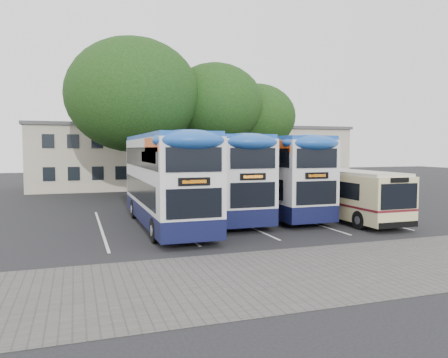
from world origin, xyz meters
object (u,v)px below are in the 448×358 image
object	(u,v)px
bus_dd_mid	(216,173)
bus_single	(341,191)
bus_dd_left	(166,176)
tree_mid	(215,105)
bus_dd_right	(269,172)
tree_right	(257,117)
lamp_post	(278,136)
tree_left	(133,95)

from	to	relation	value
bus_dd_mid	bus_single	size ratio (longest dim) A/B	1.20
bus_dd_left	tree_mid	bearing A→B (deg)	62.55
bus_dd_mid	bus_dd_left	bearing A→B (deg)	-146.87
bus_dd_right	tree_right	bearing A→B (deg)	70.04
lamp_post	bus_dd_left	distance (m)	20.88
tree_left	bus_dd_right	bearing A→B (deg)	-57.16
bus_dd_left	bus_dd_right	xyz separation A→B (m)	(6.56, 2.14, -0.03)
bus_dd_left	bus_dd_mid	distance (m)	3.93
bus_dd_mid	lamp_post	bearing A→B (deg)	52.39
bus_dd_mid	bus_dd_right	size ratio (longest dim) A/B	1.01
tree_right	bus_dd_right	bearing A→B (deg)	-109.96
tree_left	bus_dd_left	xyz separation A→B (m)	(-0.03, -12.27, -5.36)
tree_left	bus_dd_right	xyz separation A→B (m)	(6.54, -10.13, -5.39)
tree_left	tree_right	xyz separation A→B (m)	(10.86, 1.77, -1.25)
bus_single	lamp_post	bearing A→B (deg)	76.19
tree_mid	bus_dd_left	world-z (taller)	tree_mid
tree_right	bus_single	bearing A→B (deg)	-94.80
tree_right	bus_dd_mid	distance (m)	14.70
bus_single	bus_dd_right	bearing A→B (deg)	137.75
lamp_post	bus_dd_right	world-z (taller)	lamp_post
lamp_post	tree_right	size ratio (longest dim) A/B	0.96
tree_left	tree_mid	size ratio (longest dim) A/B	1.13
tree_left	lamp_post	bearing A→B (deg)	13.70
bus_dd_mid	bus_dd_right	distance (m)	3.27
lamp_post	tree_left	size ratio (longest dim) A/B	0.75
tree_mid	tree_left	bearing A→B (deg)	-175.10
tree_mid	bus_dd_mid	world-z (taller)	tree_mid
bus_dd_mid	bus_single	distance (m)	7.02
tree_left	bus_dd_right	distance (m)	13.21
lamp_post	bus_dd_left	xyz separation A→B (m)	(-13.65, -15.59, -2.58)
tree_mid	tree_right	distance (m)	4.46
lamp_post	tree_mid	size ratio (longest dim) A/B	0.84
tree_left	tree_mid	world-z (taller)	tree_left
tree_left	bus_dd_mid	world-z (taller)	tree_left
lamp_post	bus_dd_right	bearing A→B (deg)	-117.77
bus_dd_left	bus_dd_mid	world-z (taller)	bus_dd_left
tree_right	bus_dd_mid	world-z (taller)	tree_right
lamp_post	bus_dd_mid	xyz separation A→B (m)	(-10.36, -13.44, -2.59)
tree_mid	bus_dd_mid	distance (m)	12.26
lamp_post	bus_single	world-z (taller)	lamp_post
lamp_post	bus_single	bearing A→B (deg)	-103.81
tree_mid	bus_dd_left	size ratio (longest dim) A/B	0.99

